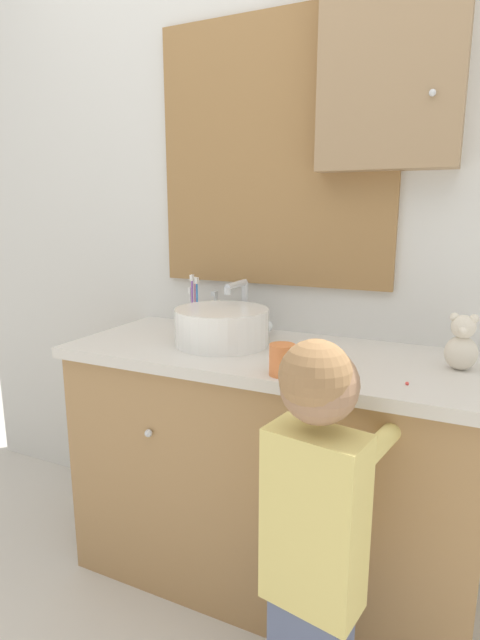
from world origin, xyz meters
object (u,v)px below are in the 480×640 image
sink_basin (223,326)px  teddy_bear (462,343)px  toothbrush_holder (195,315)px  child_figure (316,522)px  soap_dispenser (216,315)px  drinking_cup (282,360)px

sink_basin → teddy_bear: (0.72, 0.03, 0.01)m
toothbrush_holder → teddy_bear: 0.92m
sink_basin → child_figure: sink_basin is taller
sink_basin → child_figure: bearing=-45.5°
soap_dispenser → drinking_cup: 0.56m
drinking_cup → soap_dispenser: bearing=136.2°
soap_dispenser → drinking_cup: (0.41, -0.39, -0.01)m
sink_basin → drinking_cup: bearing=-37.0°
teddy_bear → soap_dispenser: bearing=170.7°
soap_dispenser → child_figure: 0.92m
teddy_bear → drinking_cup: 0.50m
sink_basin → drinking_cup: sink_basin is taller
child_figure → drinking_cup: bearing=124.7°
soap_dispenser → child_figure: (0.59, -0.65, -0.28)m
toothbrush_holder → teddy_bear: toothbrush_holder is taller
child_figure → teddy_bear: (0.25, 0.51, 0.30)m
teddy_bear → drinking_cup: teddy_bear is taller
toothbrush_holder → soap_dispenser: 0.08m
toothbrush_holder → child_figure: toothbrush_holder is taller
toothbrush_holder → soap_dispenser: (0.08, 0.02, 0.01)m
soap_dispenser → teddy_bear: teddy_bear is taller
toothbrush_holder → soap_dispenser: bearing=11.5°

